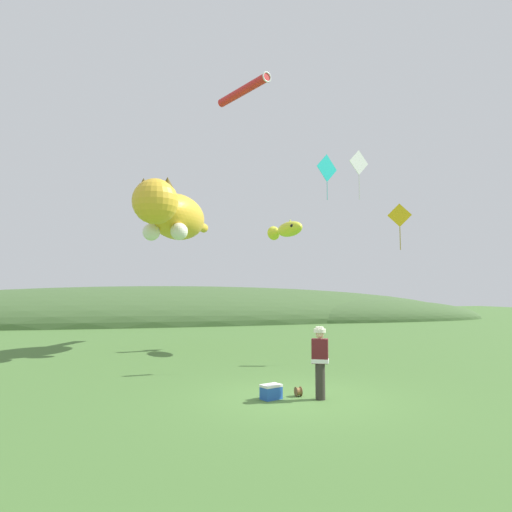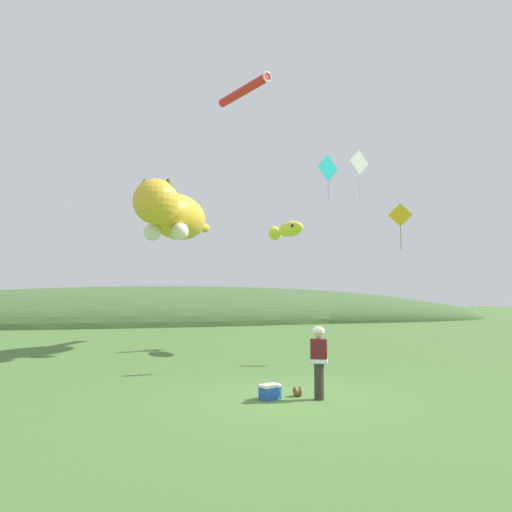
% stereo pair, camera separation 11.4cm
% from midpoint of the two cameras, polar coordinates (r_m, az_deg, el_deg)
% --- Properties ---
extents(ground_plane, '(120.00, 120.00, 0.00)m').
position_cam_midpoint_polar(ground_plane, '(11.93, 5.34, -17.29)').
color(ground_plane, '#477033').
extents(distant_hill_ridge, '(61.18, 15.15, 6.33)m').
position_cam_midpoint_polar(distant_hill_ridge, '(42.06, -7.86, -8.06)').
color(distant_hill_ridge, '#426033').
rests_on(distant_hill_ridge, ground).
extents(festival_attendant, '(0.49, 0.43, 1.77)m').
position_cam_midpoint_polar(festival_attendant, '(11.68, 7.72, -12.79)').
color(festival_attendant, '#332D28').
rests_on(festival_attendant, ground).
extents(kite_spool, '(0.14, 0.24, 0.24)m').
position_cam_midpoint_polar(kite_spool, '(12.11, 5.03, -16.52)').
color(kite_spool, olive).
rests_on(kite_spool, ground).
extents(picnic_cooler, '(0.57, 0.47, 0.36)m').
position_cam_midpoint_polar(picnic_cooler, '(11.76, 1.61, -16.60)').
color(picnic_cooler, blue).
rests_on(picnic_cooler, ground).
extents(kite_giant_cat, '(4.37, 7.68, 2.52)m').
position_cam_midpoint_polar(kite_giant_cat, '(21.55, -10.49, 5.02)').
color(kite_giant_cat, gold).
extents(kite_fish_windsock, '(1.09, 2.65, 0.79)m').
position_cam_midpoint_polar(kite_fish_windsock, '(21.21, 3.69, 3.30)').
color(kite_fish_windsock, yellow).
extents(kite_tube_streamer, '(1.59, 3.14, 0.44)m').
position_cam_midpoint_polar(kite_tube_streamer, '(20.40, -1.78, 19.97)').
color(kite_tube_streamer, red).
extents(kite_diamond_gold, '(0.83, 0.44, 1.83)m').
position_cam_midpoint_polar(kite_diamond_gold, '(18.71, 17.34, 4.81)').
color(kite_diamond_gold, yellow).
extents(kite_diamond_white, '(0.88, 0.24, 1.81)m').
position_cam_midpoint_polar(kite_diamond_white, '(17.18, 12.54, 11.25)').
color(kite_diamond_white, white).
extents(kite_diamond_teal, '(1.31, 0.51, 2.29)m').
position_cam_midpoint_polar(kite_diamond_teal, '(23.20, 8.71, 10.78)').
color(kite_diamond_teal, '#19BFBF').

